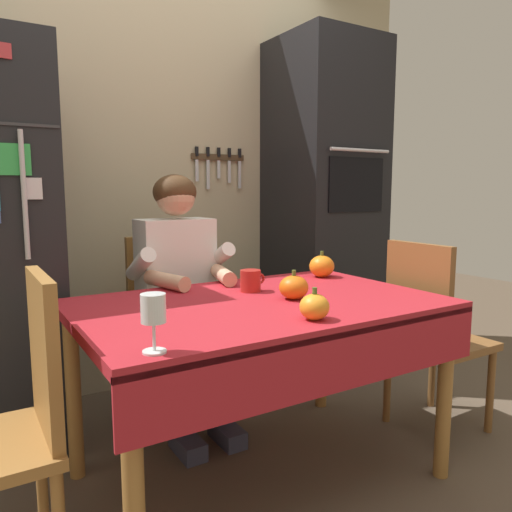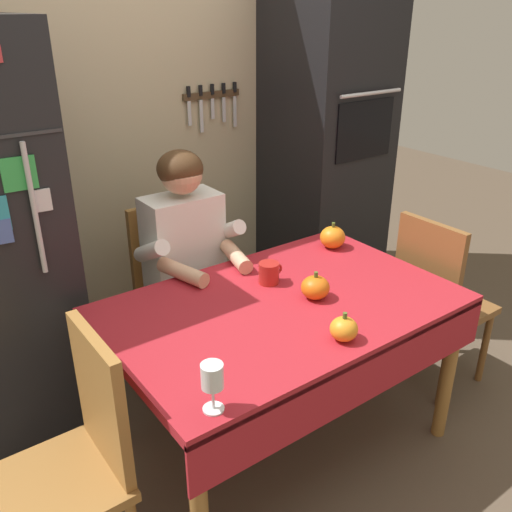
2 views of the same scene
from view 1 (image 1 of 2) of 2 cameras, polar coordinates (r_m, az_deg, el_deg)
name	(u,v)px [view 1 (image 1 of 2)]	position (r m, az deg, el deg)	size (l,w,h in m)	color
ground_plane	(272,488)	(2.15, 1.93, -25.35)	(10.00, 10.00, 0.00)	brown
back_wall_assembly	(156,168)	(3.04, -11.51, 10.00)	(3.70, 0.13, 2.60)	#BCAD89
wall_oven	(323,208)	(3.23, 7.84, 5.51)	(0.60, 0.64, 2.10)	black
dining_table	(262,322)	(1.93, 0.75, -7.74)	(1.40, 0.90, 0.74)	#9E6B33
chair_behind_person	(168,317)	(2.62, -10.20, -6.98)	(0.40, 0.40, 0.93)	#9E6B33
seated_person	(181,280)	(2.40, -8.68, -2.78)	(0.47, 0.55, 1.25)	#38384C
chair_left_side	(11,419)	(1.66, -26.65, -16.58)	(0.40, 0.40, 0.93)	#9E6B33
chair_right_side	(430,329)	(2.51, 19.58, -8.00)	(0.40, 0.40, 0.93)	brown
coffee_mug	(251,281)	(2.09, -0.61, -2.89)	(0.12, 0.09, 0.09)	#B2231E
wine_glass	(153,312)	(1.33, -11.85, -6.34)	(0.07, 0.07, 0.16)	white
pumpkin_large	(314,307)	(1.65, 6.81, -5.88)	(0.10, 0.10, 0.11)	orange
pumpkin_medium	(294,287)	(1.95, 4.41, -3.65)	(0.12, 0.12, 0.12)	orange
pumpkin_small	(322,266)	(2.45, 7.65, -1.19)	(0.12, 0.12, 0.13)	orange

